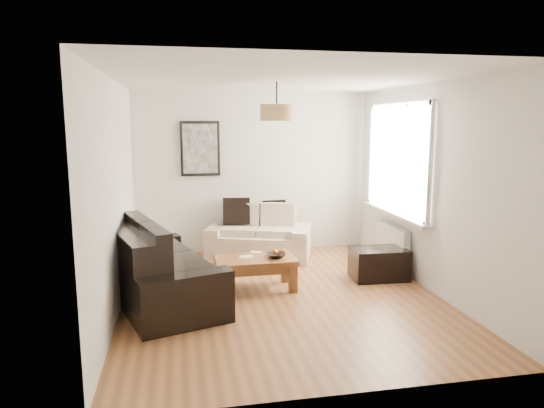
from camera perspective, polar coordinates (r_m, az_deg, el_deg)
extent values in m
plane|color=brown|center=(6.11, 1.08, -10.70)|extent=(4.50, 4.50, 0.00)
cube|color=white|center=(7.29, 13.94, -4.50)|extent=(0.10, 0.90, 0.52)
cylinder|color=tan|center=(6.02, 0.55, 10.66)|extent=(0.40, 0.40, 0.20)
cube|color=black|center=(6.84, 12.43, -6.83)|extent=(0.76, 0.51, 0.42)
cube|color=black|center=(7.75, -4.17, -0.86)|extent=(0.44, 0.19, 0.43)
cube|color=black|center=(7.85, 0.29, -0.91)|extent=(0.38, 0.15, 0.37)
imported|color=black|center=(6.21, 0.46, -6.03)|extent=(0.28, 0.28, 0.06)
sphere|color=orange|center=(6.33, 0.43, -5.64)|extent=(0.10, 0.10, 0.08)
sphere|color=orange|center=(6.38, 1.41, -5.53)|extent=(0.06, 0.06, 0.06)
sphere|color=#FF5315|center=(6.34, 0.33, -5.61)|extent=(0.07, 0.07, 0.07)
cube|color=white|center=(6.26, -3.02, -6.19)|extent=(0.19, 0.14, 0.01)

